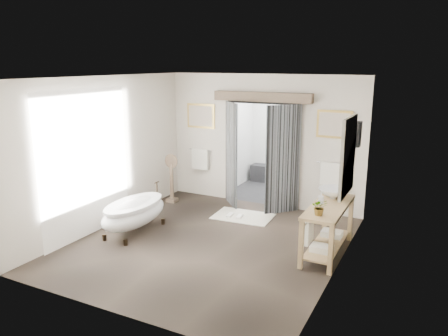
{
  "coord_description": "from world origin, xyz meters",
  "views": [
    {
      "loc": [
        3.5,
        -6.35,
        3.15
      ],
      "look_at": [
        0.0,
        0.6,
        1.25
      ],
      "focal_mm": 35.0,
      "sensor_mm": 36.0,
      "label": 1
    }
  ],
  "objects_px": {
    "clawfoot_tub": "(134,212)",
    "vanity": "(326,225)",
    "rug": "(243,216)",
    "basin": "(333,193)"
  },
  "relations": [
    {
      "from": "clawfoot_tub",
      "to": "vanity",
      "type": "xyz_separation_m",
      "value": [
        3.46,
        0.68,
        0.11
      ]
    },
    {
      "from": "clawfoot_tub",
      "to": "rug",
      "type": "relative_size",
      "value": 1.36
    },
    {
      "from": "vanity",
      "to": "rug",
      "type": "height_order",
      "value": "vanity"
    },
    {
      "from": "clawfoot_tub",
      "to": "rug",
      "type": "height_order",
      "value": "clawfoot_tub"
    },
    {
      "from": "vanity",
      "to": "rug",
      "type": "distance_m",
      "value": 2.27
    },
    {
      "from": "vanity",
      "to": "basin",
      "type": "xyz_separation_m",
      "value": [
        -0.01,
        0.43,
        0.43
      ]
    },
    {
      "from": "basin",
      "to": "clawfoot_tub",
      "type": "bearing_deg",
      "value": -177.0
    },
    {
      "from": "rug",
      "to": "vanity",
      "type": "bearing_deg",
      "value": -27.11
    },
    {
      "from": "clawfoot_tub",
      "to": "basin",
      "type": "distance_m",
      "value": 3.67
    },
    {
      "from": "rug",
      "to": "basin",
      "type": "bearing_deg",
      "value": -16.55
    }
  ]
}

